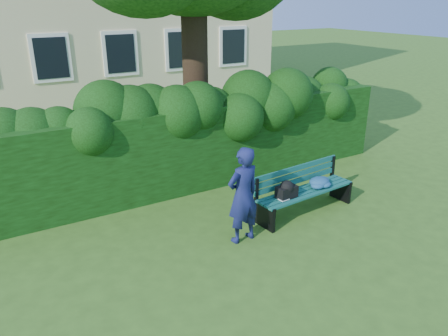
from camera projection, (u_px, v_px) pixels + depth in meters
ground at (241, 227)px, 7.98m from camera, size 80.00×80.00×0.00m
hedge at (186, 147)px, 9.41m from camera, size 10.00×1.00×1.80m
park_bench at (305, 188)px, 8.36m from camera, size 2.17×0.73×0.89m
man_reading at (243, 195)px, 7.24m from camera, size 0.65×0.47×1.69m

